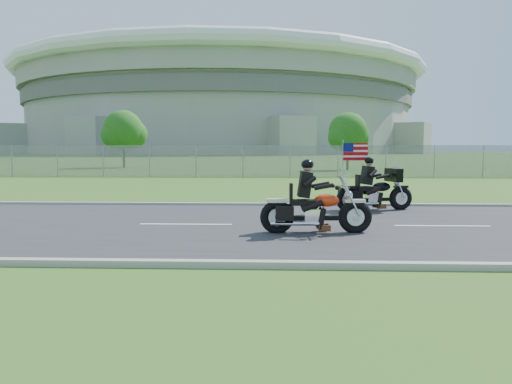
{
  "coord_description": "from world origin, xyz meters",
  "views": [
    {
      "loc": [
        0.16,
        -11.62,
        1.86
      ],
      "look_at": [
        -0.33,
        0.0,
        0.82
      ],
      "focal_mm": 35.0,
      "sensor_mm": 36.0,
      "label": 1
    }
  ],
  "objects": [
    {
      "name": "ground",
      "position": [
        0.0,
        0.0,
        0.0
      ],
      "size": [
        420.0,
        420.0,
        0.0
      ],
      "primitive_type": "plane",
      "color": "#315119",
      "rests_on": "ground"
    },
    {
      "name": "road",
      "position": [
        0.0,
        0.0,
        0.02
      ],
      "size": [
        120.0,
        8.0,
        0.04
      ],
      "primitive_type": "cube",
      "color": "#28282B",
      "rests_on": "ground"
    },
    {
      "name": "curb_north",
      "position": [
        0.0,
        4.05,
        0.05
      ],
      "size": [
        120.0,
        0.18,
        0.12
      ],
      "primitive_type": "cube",
      "color": "#9E9B93",
      "rests_on": "ground"
    },
    {
      "name": "curb_south",
      "position": [
        0.0,
        -4.05,
        0.05
      ],
      "size": [
        120.0,
        0.18,
        0.12
      ],
      "primitive_type": "cube",
      "color": "#9E9B93",
      "rests_on": "ground"
    },
    {
      "name": "fence",
      "position": [
        -5.0,
        20.0,
        1.0
      ],
      "size": [
        60.0,
        0.03,
        2.0
      ],
      "primitive_type": "cube",
      "color": "gray",
      "rests_on": "ground"
    },
    {
      "name": "stadium",
      "position": [
        -20.0,
        170.0,
        15.58
      ],
      "size": [
        140.4,
        140.4,
        29.2
      ],
      "color": "#A3A099",
      "rests_on": "ground"
    },
    {
      "name": "tree_fence_near",
      "position": [
        6.04,
        30.04,
        2.97
      ],
      "size": [
        3.52,
        3.28,
        4.75
      ],
      "color": "#382316",
      "rests_on": "ground"
    },
    {
      "name": "tree_fence_mid",
      "position": [
        -13.95,
        34.04,
        3.3
      ],
      "size": [
        3.96,
        3.69,
        5.3
      ],
      "color": "#382316",
      "rests_on": "ground"
    },
    {
      "name": "motorcycle_lead",
      "position": [
        0.96,
        -1.0,
        0.51
      ],
      "size": [
        2.41,
        0.65,
        1.62
      ],
      "rotation": [
        0.0,
        0.0,
        0.05
      ],
      "color": "black",
      "rests_on": "ground"
    },
    {
      "name": "motorcycle_follow",
      "position": [
        2.99,
        2.93,
        0.55
      ],
      "size": [
        2.34,
        1.03,
        1.98
      ],
      "rotation": [
        0.0,
        0.0,
        0.25
      ],
      "color": "black",
      "rests_on": "ground"
    }
  ]
}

